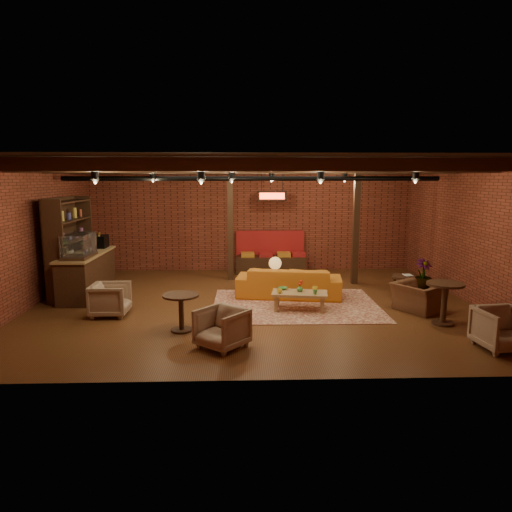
{
  "coord_description": "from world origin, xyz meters",
  "views": [
    {
      "loc": [
        -0.31,
        -10.15,
        2.87
      ],
      "look_at": [
        0.04,
        0.2,
        1.09
      ],
      "focal_mm": 32.0,
      "sensor_mm": 36.0,
      "label": 1
    }
  ],
  "objects_px": {
    "side_table_lamp": "(275,266)",
    "armchair_right": "(418,293)",
    "armchair_b": "(222,326)",
    "round_table_right": "(445,297)",
    "coffee_table": "(299,294)",
    "plant_tall": "(425,244)",
    "armchair_a": "(110,298)",
    "sofa": "(289,282)",
    "armchair_far": "(503,327)",
    "round_table_left": "(181,306)",
    "side_table_book": "(404,277)"
  },
  "relations": [
    {
      "from": "sofa",
      "to": "coffee_table",
      "type": "height_order",
      "value": "sofa"
    },
    {
      "from": "side_table_lamp",
      "to": "side_table_book",
      "type": "height_order",
      "value": "side_table_lamp"
    },
    {
      "from": "round_table_right",
      "to": "sofa",
      "type": "bearing_deg",
      "value": 142.09
    },
    {
      "from": "armchair_b",
      "to": "round_table_right",
      "type": "distance_m",
      "value": 4.48
    },
    {
      "from": "sofa",
      "to": "plant_tall",
      "type": "relative_size",
      "value": 1.04
    },
    {
      "from": "sofa",
      "to": "round_table_right",
      "type": "bearing_deg",
      "value": 150.95
    },
    {
      "from": "coffee_table",
      "to": "side_table_lamp",
      "type": "bearing_deg",
      "value": 109.47
    },
    {
      "from": "plant_tall",
      "to": "armchair_right",
      "type": "bearing_deg",
      "value": -114.46
    },
    {
      "from": "armchair_b",
      "to": "round_table_right",
      "type": "height_order",
      "value": "round_table_right"
    },
    {
      "from": "armchair_b",
      "to": "plant_tall",
      "type": "height_order",
      "value": "plant_tall"
    },
    {
      "from": "coffee_table",
      "to": "armchair_a",
      "type": "bearing_deg",
      "value": -176.37
    },
    {
      "from": "side_table_lamp",
      "to": "plant_tall",
      "type": "height_order",
      "value": "plant_tall"
    },
    {
      "from": "side_table_lamp",
      "to": "armchair_a",
      "type": "relative_size",
      "value": 1.28
    },
    {
      "from": "armchair_right",
      "to": "round_table_right",
      "type": "distance_m",
      "value": 0.93
    },
    {
      "from": "coffee_table",
      "to": "armchair_b",
      "type": "bearing_deg",
      "value": -126.3
    },
    {
      "from": "side_table_lamp",
      "to": "round_table_right",
      "type": "xyz_separation_m",
      "value": [
        3.17,
        -2.29,
        -0.18
      ]
    },
    {
      "from": "side_table_lamp",
      "to": "side_table_book",
      "type": "distance_m",
      "value": 3.07
    },
    {
      "from": "coffee_table",
      "to": "side_table_lamp",
      "type": "xyz_separation_m",
      "value": [
        -0.43,
        1.23,
        0.38
      ]
    },
    {
      "from": "side_table_book",
      "to": "armchair_a",
      "type": "bearing_deg",
      "value": -170.56
    },
    {
      "from": "side_table_lamp",
      "to": "plant_tall",
      "type": "relative_size",
      "value": 0.41
    },
    {
      "from": "armchair_b",
      "to": "armchair_right",
      "type": "height_order",
      "value": "armchair_right"
    },
    {
      "from": "coffee_table",
      "to": "side_table_lamp",
      "type": "height_order",
      "value": "side_table_lamp"
    },
    {
      "from": "armchair_far",
      "to": "round_table_right",
      "type": "bearing_deg",
      "value": 99.95
    },
    {
      "from": "armchair_b",
      "to": "round_table_right",
      "type": "relative_size",
      "value": 0.9
    },
    {
      "from": "sofa",
      "to": "round_table_right",
      "type": "distance_m",
      "value": 3.6
    },
    {
      "from": "round_table_left",
      "to": "armchair_b",
      "type": "relative_size",
      "value": 0.95
    },
    {
      "from": "side_table_lamp",
      "to": "coffee_table",
      "type": "bearing_deg",
      "value": -70.53
    },
    {
      "from": "armchair_far",
      "to": "armchair_a",
      "type": "bearing_deg",
      "value": 156.98
    },
    {
      "from": "coffee_table",
      "to": "armchair_right",
      "type": "relative_size",
      "value": 1.34
    },
    {
      "from": "coffee_table",
      "to": "round_table_right",
      "type": "distance_m",
      "value": 2.94
    },
    {
      "from": "armchair_b",
      "to": "armchair_right",
      "type": "xyz_separation_m",
      "value": [
        4.17,
        2.02,
        0.04
      ]
    },
    {
      "from": "round_table_right",
      "to": "side_table_book",
      "type": "bearing_deg",
      "value": 93.89
    },
    {
      "from": "armchair_a",
      "to": "armchair_right",
      "type": "relative_size",
      "value": 0.81
    },
    {
      "from": "round_table_left",
      "to": "side_table_book",
      "type": "xyz_separation_m",
      "value": [
        5.01,
        2.13,
        0.05
      ]
    },
    {
      "from": "armchair_a",
      "to": "armchair_far",
      "type": "bearing_deg",
      "value": -107.3
    },
    {
      "from": "side_table_lamp",
      "to": "armchair_right",
      "type": "relative_size",
      "value": 1.03
    },
    {
      "from": "round_table_right",
      "to": "armchair_far",
      "type": "xyz_separation_m",
      "value": [
        0.39,
        -1.37,
        -0.17
      ]
    },
    {
      "from": "armchair_a",
      "to": "plant_tall",
      "type": "distance_m",
      "value": 7.77
    },
    {
      "from": "armchair_right",
      "to": "armchair_far",
      "type": "bearing_deg",
      "value": 161.19
    },
    {
      "from": "armchair_right",
      "to": "round_table_right",
      "type": "relative_size",
      "value": 1.13
    },
    {
      "from": "sofa",
      "to": "armchair_far",
      "type": "bearing_deg",
      "value": 140.95
    },
    {
      "from": "armchair_far",
      "to": "armchair_b",
      "type": "bearing_deg",
      "value": 170.83
    },
    {
      "from": "armchair_a",
      "to": "plant_tall",
      "type": "relative_size",
      "value": 0.32
    },
    {
      "from": "plant_tall",
      "to": "coffee_table",
      "type": "bearing_deg",
      "value": -153.01
    },
    {
      "from": "armchair_b",
      "to": "round_table_right",
      "type": "xyz_separation_m",
      "value": [
        4.33,
        1.11,
        0.18
      ]
    },
    {
      "from": "side_table_lamp",
      "to": "armchair_a",
      "type": "distance_m",
      "value": 3.89
    },
    {
      "from": "coffee_table",
      "to": "side_table_book",
      "type": "height_order",
      "value": "coffee_table"
    },
    {
      "from": "armchair_right",
      "to": "round_table_right",
      "type": "xyz_separation_m",
      "value": [
        0.16,
        -0.91,
        0.15
      ]
    },
    {
      "from": "side_table_lamp",
      "to": "armchair_right",
      "type": "xyz_separation_m",
      "value": [
        3.01,
        -1.38,
        -0.33
      ]
    },
    {
      "from": "round_table_right",
      "to": "armchair_b",
      "type": "bearing_deg",
      "value": -165.6
    }
  ]
}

